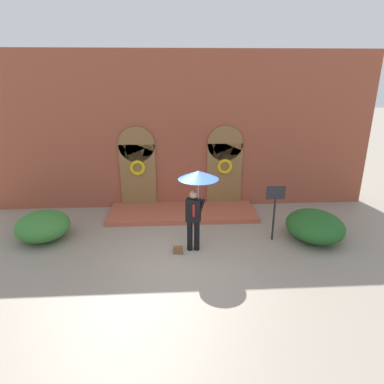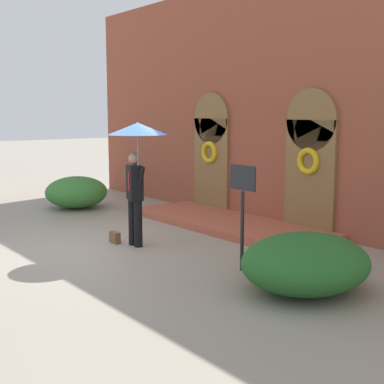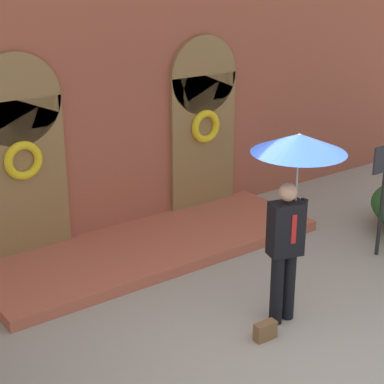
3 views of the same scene
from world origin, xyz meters
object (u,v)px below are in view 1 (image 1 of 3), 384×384
object	(u,v)px
person_with_umbrella	(197,187)
shrub_right	(315,226)
sign_post	(275,204)
shrub_left	(43,226)
handbag	(178,250)

from	to	relation	value
person_with_umbrella	shrub_right	bearing A→B (deg)	7.95
sign_post	shrub_right	distance (m)	1.51
sign_post	shrub_left	xyz separation A→B (m)	(-6.98, 0.47, -0.74)
handbag	sign_post	world-z (taller)	sign_post
person_with_umbrella	sign_post	bearing A→B (deg)	11.96
person_with_umbrella	shrub_left	bearing A→B (deg)	168.19
handbag	shrub_right	size ratio (longest dim) A/B	0.14
person_with_umbrella	sign_post	world-z (taller)	person_with_umbrella
shrub_left	person_with_umbrella	bearing A→B (deg)	-11.81
sign_post	handbag	bearing A→B (deg)	-166.46
sign_post	person_with_umbrella	bearing A→B (deg)	-168.04
shrub_right	shrub_left	bearing A→B (deg)	176.84
person_with_umbrella	shrub_left	distance (m)	4.96
person_with_umbrella	shrub_right	distance (m)	3.99
sign_post	shrub_left	distance (m)	7.04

